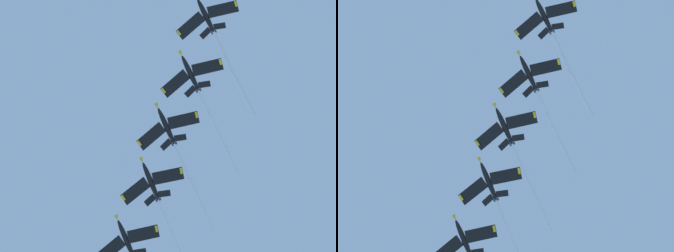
{
  "view_description": "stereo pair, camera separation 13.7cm",
  "coord_description": "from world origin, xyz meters",
  "views": [
    {
      "loc": [
        -20.78,
        6.87,
        1.83
      ],
      "look_at": [
        4.53,
        -34.54,
        168.3
      ],
      "focal_mm": 63.62,
      "sensor_mm": 36.0,
      "label": 1
    },
    {
      "loc": [
        -20.66,
        6.94,
        1.83
      ],
      "look_at": [
        4.53,
        -34.54,
        168.3
      ],
      "focal_mm": 63.62,
      "sensor_mm": 36.0,
      "label": 2
    }
  ],
  "objects": [
    {
      "name": "jet_lead",
      "position": [
        -20.47,
        -20.83,
        176.3
      ],
      "size": [
        20.06,
        36.44,
        20.74
      ],
      "color": "black"
    },
    {
      "name": "jet_fourth",
      "position": [
        17.15,
        -50.1,
        159.71
      ],
      "size": [
        20.04,
        39.67,
        22.43
      ],
      "color": "black"
    },
    {
      "name": "jet_third",
      "position": [
        5.38,
        -39.71,
        165.45
      ],
      "size": [
        20.07,
        35.86,
        20.14
      ],
      "color": "black"
    },
    {
      "name": "jet_second",
      "position": [
        -8.21,
        -31.22,
        171.15
      ],
      "size": [
        20.08,
        35.78,
        19.51
      ],
      "color": "black"
    }
  ]
}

